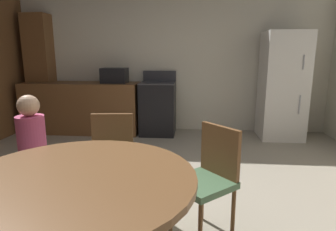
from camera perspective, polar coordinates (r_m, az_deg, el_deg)
ground_plane at (r=2.69m, az=-4.55°, el=-19.44°), size 14.00×14.00×0.00m
wall_back at (r=5.36m, az=0.78°, el=11.62°), size 5.87×0.12×2.70m
kitchen_counter at (r=5.42m, az=-16.70°, el=1.53°), size 2.07×0.60×0.90m
pantry_column at (r=5.86m, az=-23.91°, el=7.70°), size 0.44×0.36×2.10m
oven_range at (r=5.07m, az=-2.00°, el=1.54°), size 0.60×0.60×1.10m
refrigerator at (r=5.14m, az=21.80°, el=5.47°), size 0.68×0.68×1.76m
microwave at (r=5.15m, az=-10.58°, el=7.82°), size 0.44×0.32×0.26m
dining_table at (r=1.73m, az=-17.42°, el=-16.00°), size 1.31×1.31×0.76m
chair_northeast at (r=2.26m, az=8.08°, el=-11.58°), size 0.56×0.56×0.87m
chair_north at (r=2.67m, az=-11.25°, el=-7.93°), size 0.44×0.44×0.87m
person_child at (r=2.64m, az=-25.15°, el=-7.34°), size 0.31×0.31×1.09m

